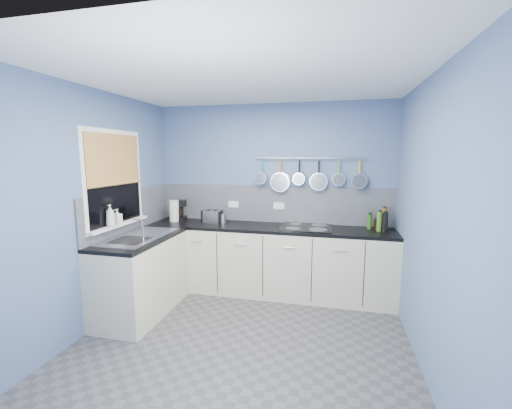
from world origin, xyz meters
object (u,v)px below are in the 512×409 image
at_px(hob, 306,227).
at_px(toaster, 212,216).
at_px(soap_bottle_b, 117,217).
at_px(paper_towel, 174,211).
at_px(canister, 223,219).
at_px(soap_bottle_a, 110,215).
at_px(coffee_maker, 180,210).

bearing_deg(hob, toaster, 178.27).
relative_size(soap_bottle_b, paper_towel, 0.58).
xyz_separation_m(soap_bottle_b, canister, (0.90, 1.01, -0.17)).
xyz_separation_m(soap_bottle_b, paper_towel, (0.19, 0.97, -0.09)).
xyz_separation_m(paper_towel, toaster, (0.54, 0.05, -0.07)).
height_order(soap_bottle_a, canister, soap_bottle_a).
distance_m(paper_towel, toaster, 0.55).
xyz_separation_m(soap_bottle_b, coffee_maker, (0.24, 1.06, -0.09)).
bearing_deg(toaster, hob, 7.02).
height_order(toaster, canister, toaster).
height_order(soap_bottle_b, paper_towel, soap_bottle_b).
bearing_deg(coffee_maker, hob, -11.75).
relative_size(paper_towel, canister, 2.39).
xyz_separation_m(soap_bottle_a, coffee_maker, (0.24, 1.17, -0.13)).
relative_size(soap_bottle_a, hob, 0.37).
bearing_deg(hob, coffee_maker, 177.72).
height_order(toaster, hob, toaster).
bearing_deg(coffee_maker, toaster, -13.14).
relative_size(coffee_maker, hob, 0.45).
bearing_deg(soap_bottle_b, toaster, 54.28).
xyz_separation_m(toaster, hob, (1.29, -0.04, -0.08)).
xyz_separation_m(canister, hob, (1.13, -0.03, -0.06)).
relative_size(soap_bottle_a, canister, 1.93).
distance_m(canister, hob, 1.13).
height_order(coffee_maker, toaster, coffee_maker).
height_order(paper_towel, hob, paper_towel).
distance_m(soap_bottle_b, paper_towel, 1.00).
bearing_deg(hob, soap_bottle_b, -154.05).
distance_m(soap_bottle_b, hob, 2.27).
bearing_deg(canister, hob, -1.37).
bearing_deg(paper_towel, soap_bottle_a, -100.06).
bearing_deg(soap_bottle_a, coffee_maker, 78.67).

